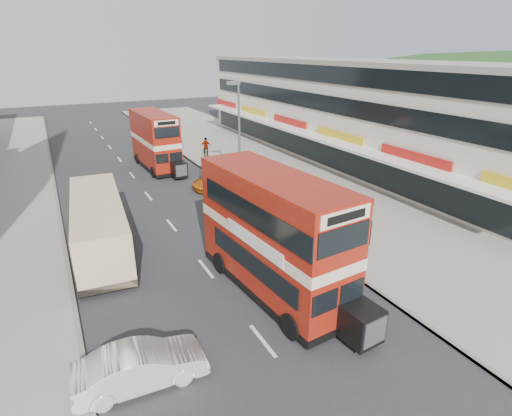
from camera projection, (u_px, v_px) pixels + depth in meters
ground at (291, 377)px, 13.52m from camera, size 160.00×160.00×0.00m
road_surface at (148, 196)px, 30.04m from camera, size 12.00×90.00×0.01m
pavement_right at (286, 174)px, 35.13m from camera, size 12.00×90.00×0.15m
kerb_left at (58, 209)px, 27.41m from camera, size 0.20×90.00×0.16m
kerb_right at (224, 183)px, 32.61m from camera, size 0.20×90.00×0.16m
commercial_row at (348, 111)px, 38.48m from camera, size 9.90×46.20×9.30m
street_lamp at (238, 129)px, 29.41m from camera, size 1.00×0.20×8.12m
bus_main at (274, 235)px, 17.32m from camera, size 3.41×9.65×5.27m
bus_second at (155, 141)px, 36.18m from camera, size 2.73×8.81×4.83m
coach at (99, 223)px, 21.54m from camera, size 3.25×10.09×2.63m
car_left_front at (141, 366)px, 13.00m from camera, size 4.28×1.67×1.39m
car_right_a at (252, 201)px, 26.87m from camera, size 5.28×2.31×1.51m
car_right_b at (222, 180)px, 31.53m from camera, size 4.94×2.66×1.32m
car_right_c at (163, 143)px, 43.69m from camera, size 4.23×1.97×1.40m
pedestrian_near at (282, 193)px, 27.39m from camera, size 0.78×0.64×1.84m
pedestrian_far at (206, 147)px, 40.29m from camera, size 1.17×0.69×1.87m
cyclist at (203, 181)px, 31.40m from camera, size 0.63×1.56×1.89m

